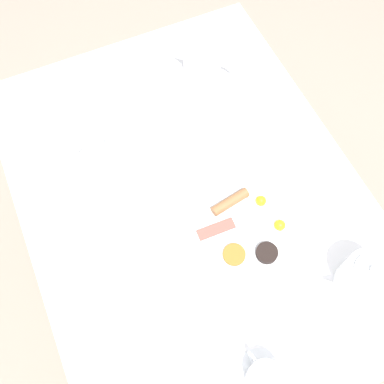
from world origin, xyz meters
TOP-DOWN VIEW (x-y plane):
  - ground_plane at (0.00, 0.00)m, footprint 8.00×8.00m
  - table at (0.00, 0.00)m, footprint 0.88×1.19m
  - breakfast_plate at (-0.09, 0.15)m, footprint 0.31×0.31m
  - teapot_near at (-0.20, -0.37)m, footprint 0.16×0.15m
  - teapot_far at (-0.27, 0.38)m, footprint 0.20×0.11m
  - teacup_with_saucer_left at (0.04, 0.48)m, footprint 0.14×0.14m
  - water_glass_tall at (0.06, -0.23)m, footprint 0.07×0.07m
  - creamer_jug at (0.19, -0.24)m, footprint 0.08×0.06m
  - napkin_folded at (0.26, 0.06)m, footprint 0.13×0.17m
  - fork_by_plate at (0.03, -0.44)m, footprint 0.02×0.16m
  - knife_by_plate at (-0.09, -0.14)m, footprint 0.19×0.12m
  - spoon_for_tea at (0.24, -0.47)m, footprint 0.14×0.11m
  - fork_spare at (0.19, 0.27)m, footprint 0.13×0.12m

SIDE VIEW (x-z plane):
  - ground_plane at x=0.00m, z-range 0.00..0.00m
  - table at x=0.00m, z-range 0.31..1.08m
  - fork_by_plate at x=0.03m, z-range 0.77..0.77m
  - knife_by_plate at x=-0.09m, z-range 0.77..0.77m
  - spoon_for_tea at x=0.24m, z-range 0.77..0.77m
  - fork_spare at x=0.19m, z-range 0.77..0.77m
  - napkin_folded at x=0.26m, z-range 0.77..0.78m
  - breakfast_plate at x=-0.09m, z-range 0.76..0.80m
  - creamer_jug at x=0.19m, z-range 0.77..0.82m
  - teacup_with_saucer_left at x=0.04m, z-range 0.77..0.83m
  - water_glass_tall at x=0.06m, z-range 0.77..0.87m
  - teapot_near at x=-0.20m, z-range 0.76..0.89m
  - teapot_far at x=-0.27m, z-range 0.76..0.89m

